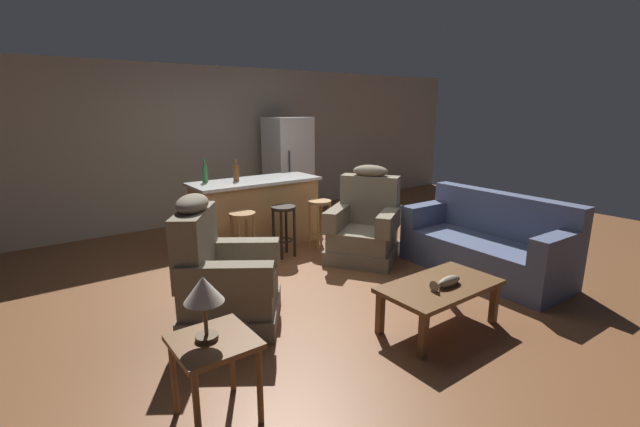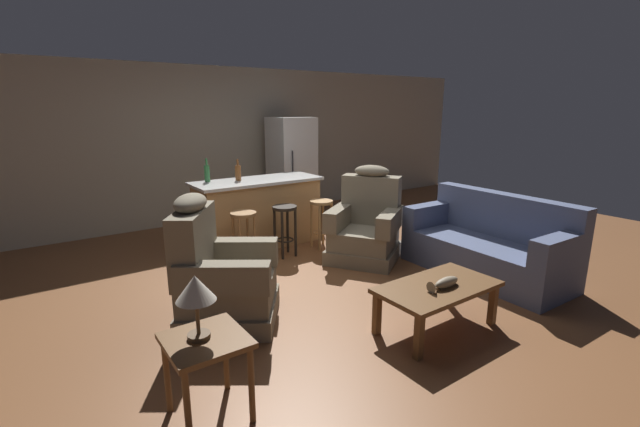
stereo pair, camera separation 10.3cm
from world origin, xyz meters
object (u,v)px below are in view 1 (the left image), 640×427
bar_stool_middle (284,222)px  refrigerator (288,168)px  bar_stool_right (320,215)px  bottle_tall_green (205,173)px  couch (487,245)px  kitchen_island (256,213)px  fish_figurine (447,282)px  table_lamp (204,292)px  recliner_near_island (365,226)px  coffee_table (440,290)px  end_table (214,353)px  recliner_near_lamp (222,278)px  bottle_short_amber (236,173)px  bar_stool_left (243,229)px

bar_stool_middle → refrigerator: 2.25m
bar_stool_right → bottle_tall_green: bottle_tall_green is taller
couch → kitchen_island: size_ratio=1.07×
fish_figurine → table_lamp: size_ratio=0.83×
recliner_near_island → table_lamp: 3.30m
table_lamp → bar_stool_middle: (2.00, 2.34, -0.40)m
coffee_table → couch: (1.54, 0.52, -0.02)m
fish_figurine → bar_stool_middle: 2.52m
end_table → kitchen_island: (1.90, 2.99, 0.02)m
fish_figurine → couch: size_ratio=0.18×
recliner_near_lamp → bar_stool_right: size_ratio=1.76×
bottle_tall_green → bottle_short_amber: (0.38, -0.15, -0.01)m
coffee_table → recliner_near_island: (0.72, 1.77, 0.06)m
recliner_near_lamp → refrigerator: bearing=83.6°
bar_stool_middle → end_table: bearing=-129.8°
recliner_near_lamp → kitchen_island: 2.25m
recliner_near_lamp → recliner_near_island: bearing=47.6°
recliner_near_lamp → refrigerator: (2.63, 3.01, 0.46)m
bar_stool_middle → bottle_tall_green: (-0.69, 0.86, 0.60)m
couch → bottle_short_amber: 3.36m
coffee_table → couch: 1.63m
couch → bar_stool_left: bearing=-39.1°
refrigerator → couch: bearing=-83.9°
table_lamp → bottle_short_amber: (1.69, 3.05, 0.19)m
recliner_near_lamp → bottle_short_amber: bottle_short_amber is taller
couch → bar_stool_left: size_ratio=2.83×
bar_stool_middle → bar_stool_right: bearing=0.0°
recliner_near_lamp → bar_stool_middle: bearing=75.1°
coffee_table → recliner_near_island: recliner_near_island is taller
end_table → kitchen_island: size_ratio=0.31×
kitchen_island → bottle_tall_green: 0.90m
table_lamp → bar_stool_right: 3.51m
recliner_near_lamp → recliner_near_island: 2.27m
fish_figurine → refrigerator: bearing=75.2°
bar_stool_left → bottle_short_amber: 0.96m
bar_stool_left → recliner_near_island: bearing=-25.7°
fish_figurine → bottle_tall_green: bearing=103.1°
coffee_table → bar_stool_right: size_ratio=1.62×
bottle_tall_green → coffee_table: bearing=-76.5°
fish_figurine → kitchen_island: 3.15m
recliner_near_island → bar_stool_right: (-0.23, 0.68, 0.05)m
refrigerator → coffee_table: bearing=-104.9°
couch → table_lamp: 3.70m
recliner_near_island → bar_stool_right: size_ratio=1.76×
recliner_near_lamp → recliner_near_island: size_ratio=1.00×
bar_stool_left → refrigerator: 2.62m
kitchen_island → refrigerator: size_ratio=1.02×
recliner_near_island → refrigerator: 2.58m
recliner_near_lamp → bar_stool_left: size_ratio=1.76×
couch → bottle_tall_green: bottle_tall_green is taller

